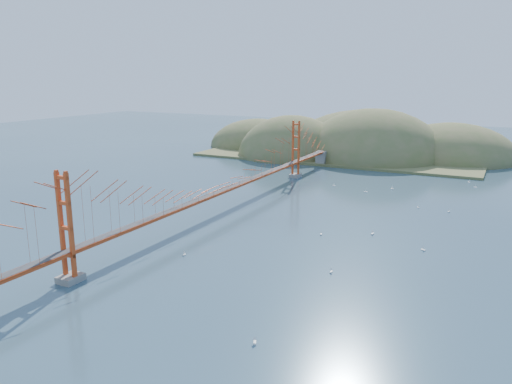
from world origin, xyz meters
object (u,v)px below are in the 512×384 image
at_px(sailboat_0, 372,233).
at_px(sailboat_2, 423,249).
at_px(sailboat_1, 321,234).
at_px(bridge, 221,167).

distance_m(sailboat_0, sailboat_2, 7.85).
relative_size(sailboat_0, sailboat_1, 1.20).
relative_size(bridge, sailboat_2, 135.22).
bearing_deg(bridge, sailboat_0, -1.09).
relative_size(sailboat_0, sailboat_2, 1.04).
relative_size(bridge, sailboat_1, 155.18).
height_order(sailboat_0, sailboat_1, sailboat_0).
xyz_separation_m(sailboat_0, sailboat_2, (7.08, -3.40, -0.00)).
distance_m(bridge, sailboat_2, 31.92).
xyz_separation_m(bridge, sailboat_0, (23.85, -0.45, -6.85)).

